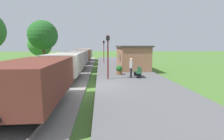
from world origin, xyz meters
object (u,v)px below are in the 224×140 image
(tree_field_distant, at_px, (46,40))
(tree_field_left, at_px, (40,44))
(tree_trackside_far, at_px, (43,35))
(freight_train, at_px, (76,59))
(lamp_post_near, at_px, (108,48))
(bench_down_platform, at_px, (123,62))
(potted_planter, at_px, (119,70))
(bench_near_hut, at_px, (138,72))
(lamp_post_far, at_px, (104,47))
(person_waiting, at_px, (131,67))
(station_hut, at_px, (132,57))

(tree_field_distant, bearing_deg, tree_field_left, -79.57)
(tree_trackside_far, distance_m, tree_field_left, 6.71)
(freight_train, bearing_deg, lamp_post_near, -63.13)
(bench_down_platform, xyz_separation_m, potted_planter, (-1.54, -7.89, 0.00))
(bench_near_hut, bearing_deg, tree_field_left, 136.71)
(lamp_post_far, bearing_deg, freight_train, -118.01)
(person_waiting, distance_m, lamp_post_near, 2.65)
(lamp_post_far, distance_m, tree_field_left, 9.80)
(bench_down_platform, height_order, tree_trackside_far, tree_trackside_far)
(person_waiting, bearing_deg, potted_planter, -43.05)
(lamp_post_near, bearing_deg, freight_train, 116.87)
(station_hut, xyz_separation_m, tree_trackside_far, (-10.42, 0.22, 2.58))
(lamp_post_near, xyz_separation_m, lamp_post_far, (0.00, 13.74, 0.00))
(freight_train, height_order, station_hut, station_hut)
(freight_train, xyz_separation_m, bench_down_platform, (6.30, 2.98, -0.68))
(lamp_post_near, distance_m, tree_field_distant, 22.51)
(station_hut, distance_m, bench_near_hut, 5.47)
(lamp_post_far, xyz_separation_m, tree_trackside_far, (-7.19, -7.39, 1.43))
(bench_near_hut, xyz_separation_m, tree_field_left, (-12.45, 11.72, 2.50))
(station_hut, xyz_separation_m, bench_down_platform, (-0.50, 3.89, -0.93))
(lamp_post_near, distance_m, tree_field_left, 15.82)
(freight_train, relative_size, person_waiting, 19.06)
(freight_train, xyz_separation_m, tree_trackside_far, (-3.62, -0.69, 2.83))
(tree_field_distant, bearing_deg, bench_near_hut, -53.85)
(bench_down_platform, xyz_separation_m, lamp_post_far, (-2.73, 3.72, 2.08))
(freight_train, relative_size, potted_planter, 35.59)
(lamp_post_near, xyz_separation_m, tree_trackside_far, (-7.19, 6.35, 1.43))
(bench_down_platform, height_order, lamp_post_far, lamp_post_far)
(lamp_post_far, relative_size, tree_field_distant, 0.64)
(bench_near_hut, bearing_deg, person_waiting, -159.42)
(bench_near_hut, bearing_deg, lamp_post_far, 101.89)
(lamp_post_far, bearing_deg, lamp_post_near, -90.00)
(bench_down_platform, xyz_separation_m, tree_field_distant, (-13.75, 9.57, 3.36))
(lamp_post_near, bearing_deg, bench_down_platform, 74.74)
(potted_planter, relative_size, tree_trackside_far, 0.15)
(bench_down_platform, bearing_deg, tree_trackside_far, -159.69)
(station_hut, bearing_deg, freight_train, 172.38)
(station_hut, distance_m, bench_down_platform, 4.03)
(bench_down_platform, relative_size, lamp_post_near, 0.41)
(bench_near_hut, relative_size, tree_trackside_far, 0.25)
(tree_trackside_far, bearing_deg, bench_down_platform, 20.31)
(lamp_post_far, distance_m, tree_field_distant, 12.54)
(potted_planter, bearing_deg, lamp_post_near, -119.21)
(bench_near_hut, distance_m, lamp_post_far, 13.43)
(lamp_post_near, relative_size, tree_field_left, 0.74)
(bench_down_platform, relative_size, potted_planter, 1.64)
(potted_planter, height_order, lamp_post_near, lamp_post_near)
(freight_train, distance_m, potted_planter, 6.87)
(bench_near_hut, height_order, tree_trackside_far, tree_trackside_far)
(lamp_post_near, bearing_deg, tree_trackside_far, 138.56)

